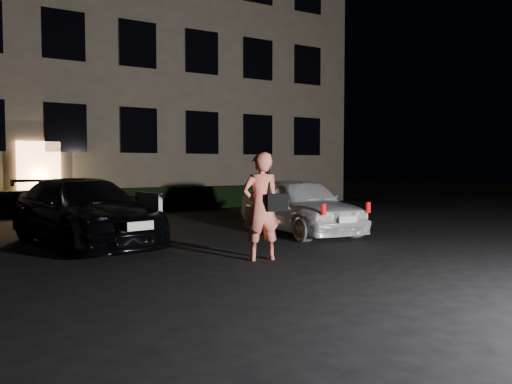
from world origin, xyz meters
TOP-DOWN VIEW (x-y plane):
  - ground at (0.00, 0.00)m, footprint 80.00×80.00m
  - building at (-0.00, 14.99)m, footprint 20.00×8.11m
  - hedge at (0.00, 10.50)m, footprint 15.00×0.70m
  - sedan at (-3.51, 3.46)m, footprint 2.82×5.09m
  - hatch at (1.44, 2.55)m, footprint 1.93×4.19m
  - man at (-1.19, -0.03)m, footprint 0.80×0.55m

SIDE VIEW (x-z plane):
  - ground at x=0.00m, z-range 0.00..0.00m
  - hedge at x=0.00m, z-range 0.00..0.85m
  - hatch at x=1.44m, z-range 0.00..1.39m
  - sedan at x=-3.51m, z-range 0.00..1.40m
  - man at x=-1.19m, z-range 0.00..1.91m
  - building at x=0.00m, z-range 0.00..12.00m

